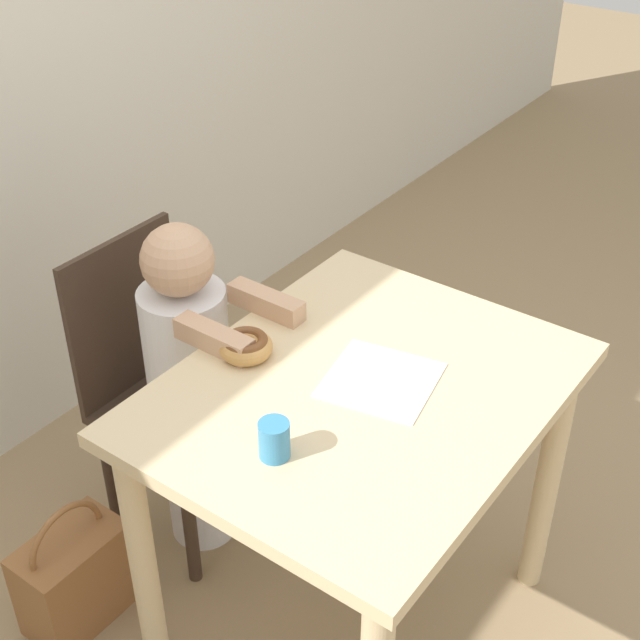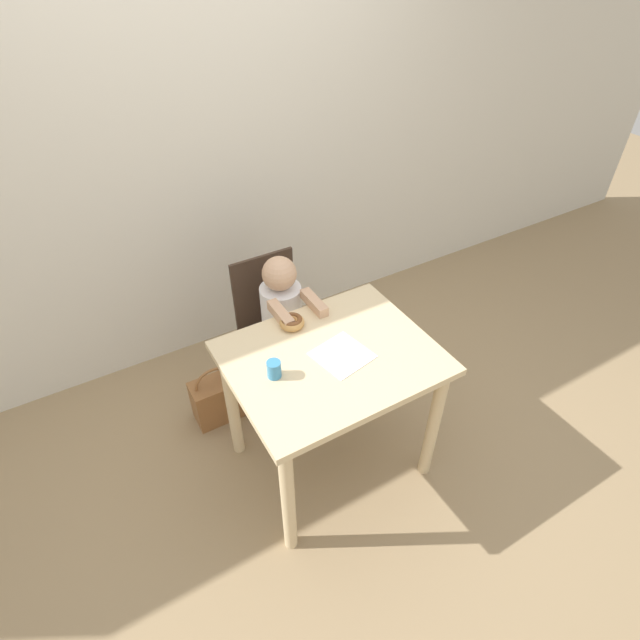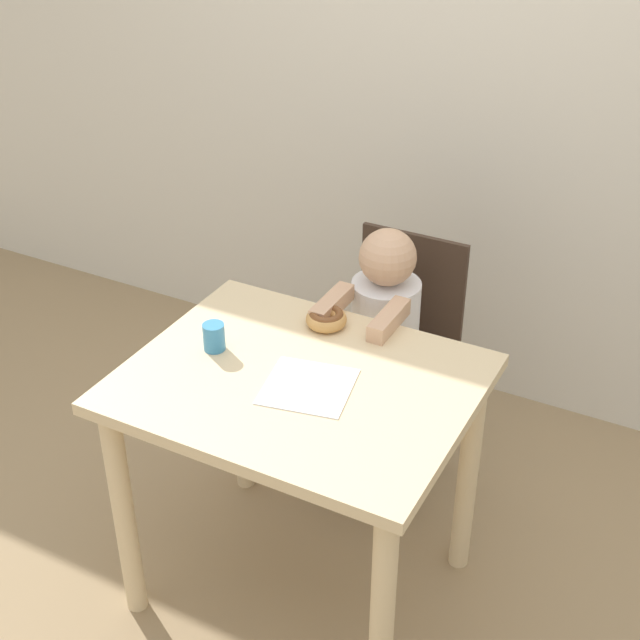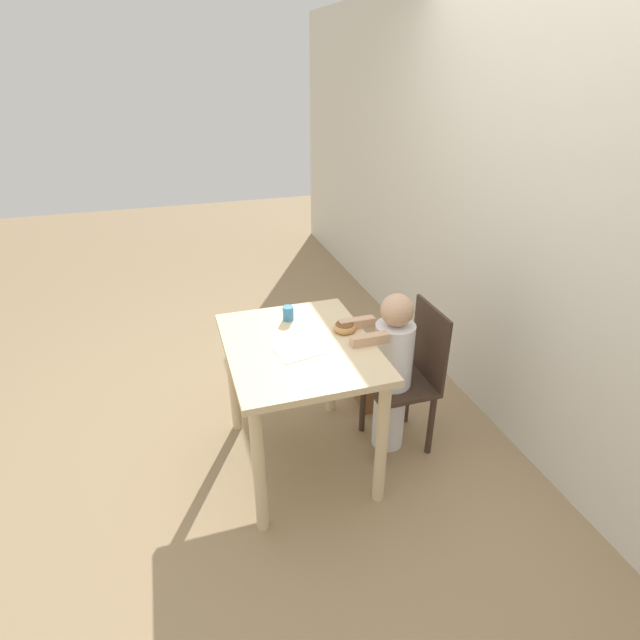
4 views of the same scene
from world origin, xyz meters
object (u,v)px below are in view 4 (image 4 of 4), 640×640
object	(u,v)px
handbag	(369,383)
child_figure	(391,372)
chair	(408,378)
donut	(345,327)
cup	(288,313)

from	to	relation	value
handbag	child_figure	bearing A→B (deg)	-7.80
chair	handbag	world-z (taller)	chair
donut	handbag	bearing A→B (deg)	137.31
chair	child_figure	size ratio (longest dim) A/B	0.89
donut	handbag	distance (m)	0.79
chair	child_figure	xyz separation A→B (m)	(0.00, -0.11, 0.06)
child_figure	donut	distance (m)	0.39
child_figure	cup	size ratio (longest dim) A/B	12.40
chair	handbag	bearing A→B (deg)	-172.47
chair	child_figure	distance (m)	0.13
child_figure	donut	xyz separation A→B (m)	(-0.07, -0.26, 0.29)
chair	child_figure	bearing A→B (deg)	-90.00
donut	cup	size ratio (longest dim) A/B	1.51
donut	handbag	world-z (taller)	donut
child_figure	handbag	size ratio (longest dim) A/B	2.57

